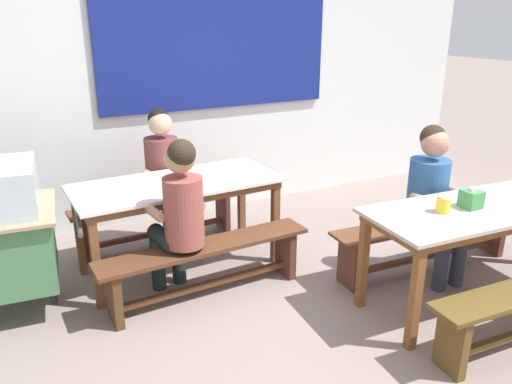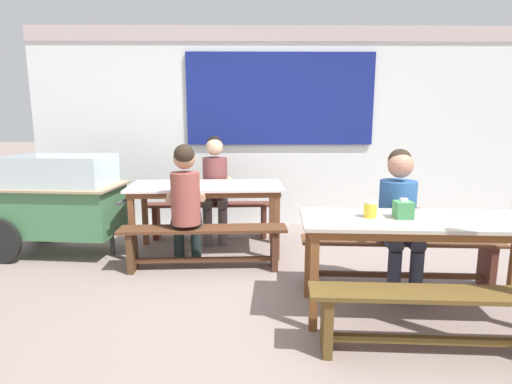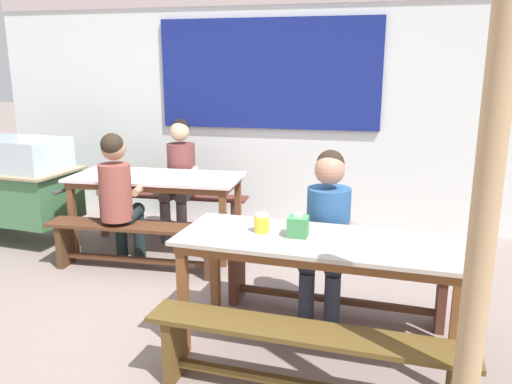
# 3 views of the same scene
# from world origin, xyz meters

# --- Properties ---
(ground_plane) EXTENTS (40.00, 40.00, 0.00)m
(ground_plane) POSITION_xyz_m (0.00, 0.00, 0.00)
(ground_plane) COLOR gray
(backdrop_wall) EXTENTS (6.63, 0.23, 2.67)m
(backdrop_wall) POSITION_xyz_m (0.00, 2.51, 1.41)
(backdrop_wall) COLOR silver
(backdrop_wall) RESTS_ON ground_plane
(dining_table_far) EXTENTS (1.70, 0.80, 0.77)m
(dining_table_far) POSITION_xyz_m (-0.87, 1.29, 0.70)
(dining_table_far) COLOR silver
(dining_table_far) RESTS_ON ground_plane
(dining_table_near) EXTENTS (1.89, 0.80, 0.77)m
(dining_table_near) POSITION_xyz_m (0.93, -0.25, 0.70)
(dining_table_near) COLOR #B7AC9F
(dining_table_near) RESTS_ON ground_plane
(bench_far_back) EXTENTS (1.60, 0.32, 0.44)m
(bench_far_back) POSITION_xyz_m (-0.89, 1.84, 0.28)
(bench_far_back) COLOR #5C2B21
(bench_far_back) RESTS_ON ground_plane
(bench_far_front) EXTENTS (1.66, 0.34, 0.44)m
(bench_far_front) POSITION_xyz_m (-0.85, 0.73, 0.30)
(bench_far_front) COLOR #53301C
(bench_far_front) RESTS_ON ground_plane
(bench_near_back) EXTENTS (1.79, 0.41, 0.44)m
(bench_near_back) POSITION_xyz_m (0.97, 0.31, 0.29)
(bench_near_back) COLOR brown
(bench_near_back) RESTS_ON ground_plane
(bench_near_front) EXTENTS (1.81, 0.38, 0.44)m
(bench_near_front) POSITION_xyz_m (0.89, -0.80, 0.30)
(bench_near_front) COLOR brown
(bench_near_front) RESTS_ON ground_plane
(food_cart) EXTENTS (1.62, 0.92, 1.10)m
(food_cart) POSITION_xyz_m (-2.45, 1.25, 0.64)
(food_cart) COLOR #43794C
(food_cart) RESTS_ON ground_plane
(person_left_back_turned) EXTENTS (0.43, 0.52, 1.26)m
(person_left_back_turned) POSITION_xyz_m (-1.03, 0.80, 0.72)
(person_left_back_turned) COLOR #1C2929
(person_left_back_turned) RESTS_ON ground_plane
(person_center_facing) EXTENTS (0.43, 0.54, 1.28)m
(person_center_facing) POSITION_xyz_m (-0.82, 1.78, 0.72)
(person_center_facing) COLOR #655C5E
(person_center_facing) RESTS_ON ground_plane
(person_right_near_table) EXTENTS (0.44, 0.55, 1.25)m
(person_right_near_table) POSITION_xyz_m (0.91, 0.25, 0.72)
(person_right_near_table) COLOR #2F3446
(person_right_near_table) RESTS_ON ground_plane
(tissue_box) EXTENTS (0.13, 0.13, 0.15)m
(tissue_box) POSITION_xyz_m (0.77, -0.22, 0.84)
(tissue_box) COLOR #408D51
(tissue_box) RESTS_ON dining_table_near
(condiment_jar) EXTENTS (0.10, 0.10, 0.12)m
(condiment_jar) POSITION_xyz_m (0.52, -0.20, 0.83)
(condiment_jar) COLOR yellow
(condiment_jar) RESTS_ON dining_table_near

